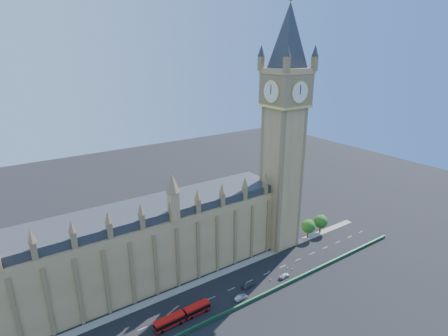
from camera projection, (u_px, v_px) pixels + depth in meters
ground at (222, 293)px, 117.87m from camera, size 400.00×400.00×0.00m
palace_westminster at (124, 251)px, 117.50m from camera, size 120.00×20.00×28.00m
elizabeth_tower at (284, 116)px, 131.69m from camera, size 20.59×20.59×105.00m
bridge_parapet at (237, 307)px, 110.61m from camera, size 160.00×0.60×1.20m
kerb_north at (207, 279)px, 125.31m from camera, size 160.00×3.00×0.16m
tree_east_near at (309, 226)px, 151.71m from camera, size 6.00×6.00×8.50m
tree_east_far at (321, 221)px, 155.95m from camera, size 6.00×6.00×8.50m
red_bus at (183, 316)px, 105.71m from camera, size 18.35×3.21×3.11m
car_grey at (248, 285)px, 120.94m from camera, size 4.95×2.37×1.63m
car_silver at (241, 297)px, 114.91m from camera, size 4.57×1.70×1.49m
car_white at (284, 276)px, 126.17m from camera, size 4.60×2.22×1.29m
cone_a at (292, 269)px, 130.51m from camera, size 0.44×0.44×0.62m
cone_b at (270, 280)px, 124.43m from camera, size 0.46×0.46×0.70m
cone_c at (287, 268)px, 131.42m from camera, size 0.49×0.49×0.64m
cone_d at (269, 272)px, 128.91m from camera, size 0.55×0.55×0.74m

